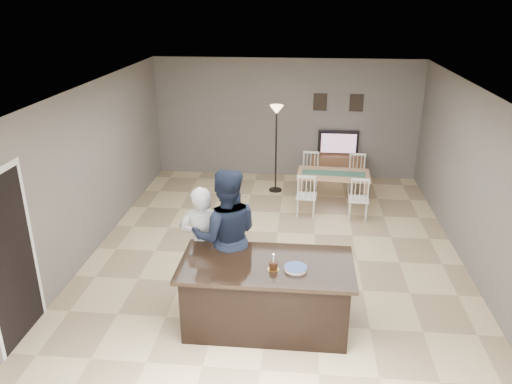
# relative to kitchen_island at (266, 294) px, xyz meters

# --- Properties ---
(floor) EXTENTS (8.00, 8.00, 0.00)m
(floor) POSITION_rel_kitchen_island_xyz_m (0.00, 1.80, -0.45)
(floor) COLOR #CEB584
(floor) RESTS_ON ground
(room_shell) EXTENTS (8.00, 8.00, 8.00)m
(room_shell) POSITION_rel_kitchen_island_xyz_m (0.00, 1.80, 1.22)
(room_shell) COLOR slate
(room_shell) RESTS_ON floor
(kitchen_island) EXTENTS (2.15, 1.10, 0.90)m
(kitchen_island) POSITION_rel_kitchen_island_xyz_m (0.00, 0.00, 0.00)
(kitchen_island) COLOR black
(kitchen_island) RESTS_ON floor
(tv_console) EXTENTS (1.20, 0.40, 0.60)m
(tv_console) POSITION_rel_kitchen_island_xyz_m (1.20, 5.57, -0.15)
(tv_console) COLOR brown
(tv_console) RESTS_ON floor
(television) EXTENTS (0.91, 0.12, 0.53)m
(television) POSITION_rel_kitchen_island_xyz_m (1.20, 5.64, 0.41)
(television) COLOR black
(television) RESTS_ON tv_console
(tv_screen_glow) EXTENTS (0.78, 0.00, 0.78)m
(tv_screen_glow) POSITION_rel_kitchen_island_xyz_m (1.20, 5.56, 0.42)
(tv_screen_glow) COLOR #FF611C
(tv_screen_glow) RESTS_ON tv_console
(picture_frames) EXTENTS (1.10, 0.02, 0.38)m
(picture_frames) POSITION_rel_kitchen_island_xyz_m (1.15, 5.78, 1.30)
(picture_frames) COLOR black
(picture_frames) RESTS_ON room_shell
(doorway) EXTENTS (0.00, 2.10, 2.65)m
(doorway) POSITION_rel_kitchen_island_xyz_m (-2.99, -0.50, 0.80)
(doorway) COLOR black
(doorway) RESTS_ON floor
(woman) EXTENTS (0.65, 0.48, 1.65)m
(woman) POSITION_rel_kitchen_island_xyz_m (-0.93, 0.59, 0.37)
(woman) COLOR silver
(woman) RESTS_ON floor
(man) EXTENTS (1.04, 0.87, 1.92)m
(man) POSITION_rel_kitchen_island_xyz_m (-0.59, 0.55, 0.51)
(man) COLOR #161E32
(man) RESTS_ON floor
(birthday_cake) EXTENTS (0.14, 0.14, 0.22)m
(birthday_cake) POSITION_rel_kitchen_island_xyz_m (0.09, -0.14, 0.50)
(birthday_cake) COLOR gold
(birthday_cake) RESTS_ON kitchen_island
(plate_stack) EXTENTS (0.28, 0.28, 0.04)m
(plate_stack) POSITION_rel_kitchen_island_xyz_m (0.36, -0.13, 0.47)
(plate_stack) COLOR white
(plate_stack) RESTS_ON kitchen_island
(dining_table) EXTENTS (1.47, 1.69, 0.87)m
(dining_table) POSITION_rel_kitchen_island_xyz_m (1.03, 4.08, 0.10)
(dining_table) COLOR tan
(dining_table) RESTS_ON floor
(floor_lamp) EXTENTS (0.28, 0.28, 1.87)m
(floor_lamp) POSITION_rel_kitchen_island_xyz_m (-0.16, 4.75, 1.00)
(floor_lamp) COLOR black
(floor_lamp) RESTS_ON floor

